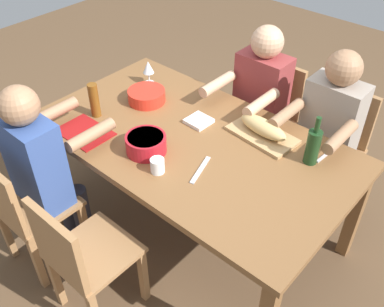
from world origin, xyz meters
TOP-DOWN VIEW (x-y plane):
  - ground_plane at (0.00, 0.00)m, footprint 8.00×8.00m
  - dining_table at (0.00, 0.00)m, footprint 1.88×1.07m
  - chair_far_right at (0.52, 0.86)m, footprint 0.40×0.40m
  - diner_far_right at (0.52, 0.67)m, footprint 0.41×0.53m
  - chair_far_center at (0.00, 0.86)m, footprint 0.40×0.40m
  - chair_near_left at (-0.52, -0.86)m, footprint 0.40×0.40m
  - diner_near_left at (-0.52, -0.67)m, footprint 0.41×0.53m
  - chair_near_center at (0.00, -0.86)m, footprint 0.40×0.40m
  - diner_near_center at (0.00, -0.67)m, footprint 0.41×0.53m
  - serving_bowl_greens at (0.12, 0.25)m, footprint 0.23×0.23m
  - serving_bowl_salad at (0.49, -0.11)m, footprint 0.24×0.24m
  - cutting_board at (-0.29, -0.29)m, footprint 0.42×0.26m
  - bread_loaf at (-0.29, -0.29)m, footprint 0.33×0.14m
  - wine_bottle at (-0.62, -0.27)m, footprint 0.08×0.08m
  - beer_bottle at (0.61, 0.21)m, footprint 0.06×0.06m
  - wine_glass at (0.65, -0.28)m, footprint 0.08×0.08m
  - placemat_far_right at (0.52, 0.37)m, footprint 0.32×0.23m
  - cup_far_center at (-0.05, 0.33)m, footprint 0.08×0.08m
  - fork_near_left at (-0.66, -0.37)m, footprint 0.03×0.17m
  - carving_knife at (-0.22, 0.18)m, footprint 0.09×0.23m
  - napkin_stack at (0.08, -0.15)m, footprint 0.15×0.15m

SIDE VIEW (x-z plane):
  - ground_plane at x=0.00m, z-range 0.00..0.00m
  - chair_far_right at x=0.52m, z-range 0.06..0.91m
  - chair_far_center at x=0.00m, z-range 0.06..0.91m
  - chair_near_left at x=-0.52m, z-range 0.06..0.91m
  - chair_near_center at x=0.00m, z-range 0.06..0.91m
  - dining_table at x=0.00m, z-range 0.30..1.04m
  - diner_far_right at x=0.52m, z-range 0.10..1.30m
  - diner_near_left at x=-0.52m, z-range 0.10..1.30m
  - diner_near_center at x=0.00m, z-range 0.10..1.30m
  - placemat_far_right at x=0.52m, z-range 0.74..0.75m
  - fork_near_left at x=-0.66m, z-range 0.74..0.75m
  - carving_knife at x=-0.22m, z-range 0.74..0.75m
  - cutting_board at x=-0.29m, z-range 0.74..0.76m
  - napkin_stack at x=0.08m, z-range 0.74..0.76m
  - cup_far_center at x=-0.05m, z-range 0.74..0.82m
  - serving_bowl_salad at x=0.49m, z-range 0.75..0.83m
  - serving_bowl_greens at x=0.12m, z-range 0.75..0.85m
  - bread_loaf at x=-0.29m, z-range 0.76..0.85m
  - wine_bottle at x=-0.62m, z-range 0.70..0.99m
  - beer_bottle at x=0.61m, z-range 0.74..0.96m
  - wine_glass at x=0.65m, z-range 0.77..0.94m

